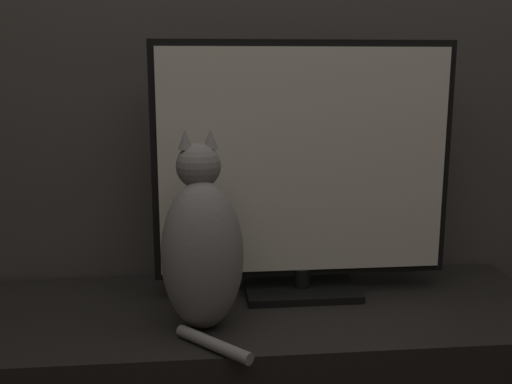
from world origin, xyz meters
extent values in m
cube|color=#47423D|center=(0.00, 1.22, 1.30)|extent=(4.80, 0.05, 2.60)
cube|color=black|center=(0.12, 1.00, 0.52)|extent=(0.31, 0.19, 0.02)
cylinder|color=black|center=(0.12, 1.00, 0.55)|extent=(0.04, 0.04, 0.05)
cube|color=black|center=(0.12, 1.00, 0.88)|extent=(0.80, 0.02, 0.63)
cube|color=silver|center=(0.12, 0.99, 0.88)|extent=(0.77, 0.01, 0.60)
ellipsoid|color=gray|center=(-0.15, 0.80, 0.69)|extent=(0.22, 0.20, 0.36)
ellipsoid|color=black|center=(-0.16, 0.87, 0.67)|extent=(0.12, 0.07, 0.20)
sphere|color=gray|center=(-0.16, 0.84, 0.90)|extent=(0.12, 0.12, 0.11)
cone|color=gray|center=(-0.19, 0.83, 0.96)|extent=(0.04, 0.04, 0.04)
cone|color=gray|center=(-0.13, 0.84, 0.96)|extent=(0.04, 0.04, 0.04)
cylinder|color=gray|center=(-0.13, 0.68, 0.52)|extent=(0.17, 0.18, 0.03)
camera|label=1|loc=(-0.16, -0.56, 1.13)|focal=42.00mm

